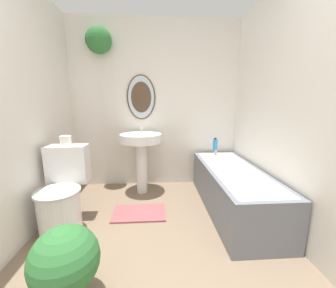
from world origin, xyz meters
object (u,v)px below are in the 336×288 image
object	(u,v)px
toilet_paper_roll	(66,141)
toilet	(63,195)
potted_plant	(65,262)
bathtub	(233,188)
shampoo_bottle	(215,144)
pedestal_sink	(141,147)

from	to	relation	value
toilet_paper_roll	toilet	bearing A→B (deg)	-90.00
potted_plant	toilet_paper_roll	distance (m)	1.22
toilet	toilet_paper_roll	distance (m)	0.55
bathtub	toilet	bearing A→B (deg)	-171.92
potted_plant	shampoo_bottle	bearing A→B (deg)	50.89
toilet	toilet_paper_roll	world-z (taller)	toilet_paper_roll
bathtub	potted_plant	xyz separation A→B (m)	(-1.46, -1.09, 0.04)
bathtub	potted_plant	size ratio (longest dim) A/B	3.09
shampoo_bottle	potted_plant	xyz separation A→B (m)	(-1.42, -1.75, -0.35)
shampoo_bottle	toilet_paper_roll	bearing A→B (deg)	-157.88
toilet	bathtub	world-z (taller)	toilet
toilet_paper_roll	pedestal_sink	bearing A→B (deg)	40.07
shampoo_bottle	toilet_paper_roll	distance (m)	1.94
toilet_paper_roll	bathtub	bearing A→B (deg)	2.09
shampoo_bottle	pedestal_sink	bearing A→B (deg)	-173.80
pedestal_sink	shampoo_bottle	xyz separation A→B (m)	(1.06, 0.12, 0.01)
bathtub	pedestal_sink	bearing A→B (deg)	153.51
pedestal_sink	toilet_paper_roll	bearing A→B (deg)	-139.93
pedestal_sink	potted_plant	world-z (taller)	pedestal_sink
pedestal_sink	bathtub	size ratio (longest dim) A/B	0.57
pedestal_sink	toilet_paper_roll	distance (m)	0.97
toilet	toilet_paper_roll	bearing A→B (deg)	90.00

